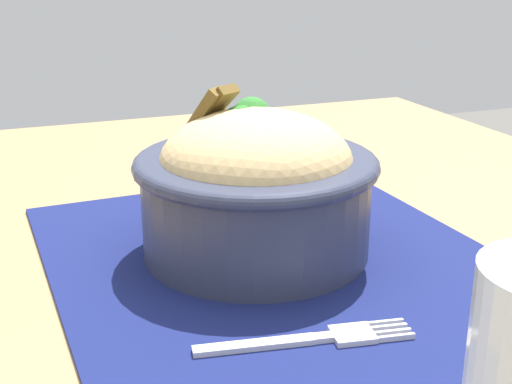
# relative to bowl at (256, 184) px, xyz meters

# --- Properties ---
(table) EXTENTS (1.07, 0.86, 0.70)m
(table) POSITION_rel_bowl_xyz_m (0.03, 0.02, -0.13)
(table) COLOR #99754C
(table) RESTS_ON ground_plane
(placemat) EXTENTS (0.45, 0.35, 0.00)m
(placemat) POSITION_rel_bowl_xyz_m (0.05, 0.01, -0.06)
(placemat) COLOR #11194C
(placemat) RESTS_ON table
(bowl) EXTENTS (0.21, 0.21, 0.13)m
(bowl) POSITION_rel_bowl_xyz_m (0.00, 0.00, 0.00)
(bowl) COLOR #2D3347
(bowl) RESTS_ON placemat
(fork) EXTENTS (0.04, 0.14, 0.00)m
(fork) POSITION_rel_bowl_xyz_m (0.14, -0.02, -0.05)
(fork) COLOR silver
(fork) RESTS_ON placemat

